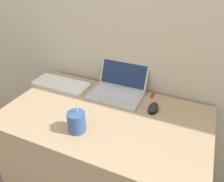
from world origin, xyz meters
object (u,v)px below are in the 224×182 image
(laptop, at_px, (119,87))
(usb_stick, at_px, (152,96))
(computer_mouse, at_px, (153,108))
(external_keyboard, at_px, (61,84))
(drink_cup, at_px, (76,122))

(laptop, bearing_deg, usb_stick, 14.39)
(computer_mouse, height_order, usb_stick, computer_mouse)
(computer_mouse, relative_size, external_keyboard, 0.26)
(external_keyboard, bearing_deg, laptop, 8.88)
(drink_cup, height_order, external_keyboard, drink_cup)
(laptop, relative_size, computer_mouse, 3.18)
(drink_cup, bearing_deg, laptop, 82.46)
(drink_cup, bearing_deg, usb_stick, 60.45)
(drink_cup, xyz_separation_m, usb_stick, (0.29, 0.52, -0.06))
(laptop, xyz_separation_m, external_keyboard, (-0.44, -0.07, -0.04))
(drink_cup, height_order, computer_mouse, drink_cup)
(drink_cup, relative_size, usb_stick, 3.47)
(drink_cup, relative_size, external_keyboard, 0.48)
(external_keyboard, xyz_separation_m, usb_stick, (0.68, 0.13, -0.01))
(computer_mouse, distance_m, external_keyboard, 0.73)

